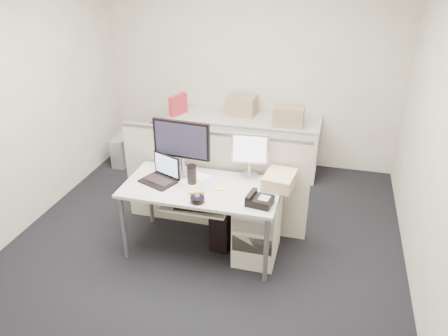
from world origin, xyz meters
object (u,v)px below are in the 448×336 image
(desk, at_px, (202,192))
(monitor_main, at_px, (182,149))
(laptop, at_px, (158,171))
(desk_phone, at_px, (260,201))

(desk, bearing_deg, monitor_main, 144.25)
(desk, xyz_separation_m, monitor_main, (-0.25, 0.18, 0.36))
(laptop, height_order, desk_phone, laptop)
(monitor_main, relative_size, laptop, 1.74)
(laptop, bearing_deg, desk, 25.28)
(monitor_main, bearing_deg, desk_phone, -18.62)
(laptop, relative_size, desk_phone, 1.48)
(desk, distance_m, monitor_main, 0.47)
(laptop, bearing_deg, monitor_main, 70.53)
(laptop, xyz_separation_m, desk_phone, (1.03, -0.16, -0.09))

